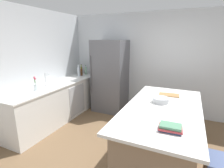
% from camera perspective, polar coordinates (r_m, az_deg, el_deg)
% --- Properties ---
extents(ground_plane, '(7.20, 7.20, 0.00)m').
position_cam_1_polar(ground_plane, '(3.09, 5.17, -24.04)').
color(ground_plane, brown).
extents(wall_rear, '(6.00, 0.10, 2.60)m').
position_cam_1_polar(wall_rear, '(4.65, 14.86, 6.38)').
color(wall_rear, silver).
rests_on(wall_rear, ground_plane).
extents(wall_left, '(0.10, 6.00, 2.60)m').
position_cam_1_polar(wall_left, '(3.99, -29.73, 3.67)').
color(wall_left, silver).
rests_on(wall_left, ground_plane).
extents(counter_run_left, '(0.69, 2.73, 0.91)m').
position_cam_1_polar(counter_run_left, '(4.41, -17.53, -5.60)').
color(counter_run_left, silver).
rests_on(counter_run_left, ground_plane).
extents(kitchen_island, '(1.09, 2.21, 0.92)m').
position_cam_1_polar(kitchen_island, '(2.98, 15.93, -15.40)').
color(kitchen_island, '#8E755B').
rests_on(kitchen_island, ground_plane).
extents(refrigerator, '(0.84, 0.75, 1.91)m').
position_cam_1_polar(refrigerator, '(4.67, -0.62, 2.59)').
color(refrigerator, '#56565B').
rests_on(refrigerator, ground_plane).
extents(sink_faucet, '(0.15, 0.05, 0.30)m').
position_cam_1_polar(sink_faucet, '(4.09, -21.05, 1.48)').
color(sink_faucet, silver).
rests_on(sink_faucet, counter_run_left).
extents(flower_vase, '(0.08, 0.08, 0.30)m').
position_cam_1_polar(flower_vase, '(3.84, -24.03, -0.59)').
color(flower_vase, silver).
rests_on(flower_vase, counter_run_left).
extents(gin_bottle, '(0.07, 0.07, 0.28)m').
position_cam_1_polar(gin_bottle, '(5.20, -8.70, 4.39)').
color(gin_bottle, '#8CB79E').
rests_on(gin_bottle, counter_run_left).
extents(olive_oil_bottle, '(0.06, 0.06, 0.32)m').
position_cam_1_polar(olive_oil_bottle, '(5.18, -10.09, 4.45)').
color(olive_oil_bottle, olive).
rests_on(olive_oil_bottle, counter_run_left).
extents(syrup_bottle, '(0.06, 0.06, 0.25)m').
position_cam_1_polar(syrup_bottle, '(5.07, -10.08, 3.92)').
color(syrup_bottle, '#5B3319').
rests_on(syrup_bottle, counter_run_left).
extents(soda_bottle, '(0.08, 0.08, 0.35)m').
position_cam_1_polar(soda_bottle, '(4.99, -10.96, 4.20)').
color(soda_bottle, silver).
rests_on(soda_bottle, counter_run_left).
extents(cookbook_stack, '(0.27, 0.20, 0.08)m').
position_cam_1_polar(cookbook_stack, '(2.11, 18.79, -13.55)').
color(cookbook_stack, '#334770').
rests_on(cookbook_stack, kitchen_island).
extents(mixing_bowl, '(0.27, 0.27, 0.08)m').
position_cam_1_polar(mixing_bowl, '(2.94, 15.78, -5.12)').
color(mixing_bowl, '#B2B5BA').
rests_on(mixing_bowl, kitchen_island).
extents(cutting_board, '(0.37, 0.24, 0.02)m').
position_cam_1_polar(cutting_board, '(3.36, 18.39, -3.44)').
color(cutting_board, '#9E7042').
rests_on(cutting_board, kitchen_island).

